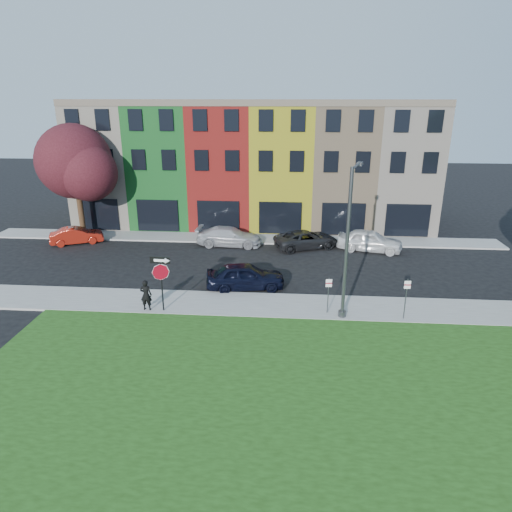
# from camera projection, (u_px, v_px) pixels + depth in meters

# --- Properties ---
(ground) EXTENTS (120.00, 120.00, 0.00)m
(ground) POSITION_uv_depth(u_px,v_px,m) (270.00, 334.00, 21.86)
(ground) COLOR black
(ground) RESTS_ON ground
(sidewalk_near) EXTENTS (40.00, 3.00, 0.12)m
(sidewalk_near) POSITION_uv_depth(u_px,v_px,m) (310.00, 307.00, 24.52)
(sidewalk_near) COLOR gray
(sidewalk_near) RESTS_ON ground
(sidewalk_far) EXTENTS (40.00, 2.40, 0.12)m
(sidewalk_far) POSITION_uv_depth(u_px,v_px,m) (242.00, 238.00, 36.15)
(sidewalk_far) COLOR gray
(sidewalk_far) RESTS_ON ground
(grass_park) EXTENTS (40.00, 16.00, 0.10)m
(grass_park) POSITION_uv_depth(u_px,v_px,m) (495.00, 428.00, 15.63)
(grass_park) COLOR #204012
(grass_park) RESTS_ON ground
(rowhouse_block) EXTENTS (30.00, 10.12, 10.00)m
(rowhouse_block) POSITION_uv_depth(u_px,v_px,m) (254.00, 165.00, 40.28)
(rowhouse_block) COLOR beige
(rowhouse_block) RESTS_ON ground
(stop_sign) EXTENTS (1.05, 0.13, 2.97)m
(stop_sign) POSITION_uv_depth(u_px,v_px,m) (161.00, 273.00, 23.29)
(stop_sign) COLOR black
(stop_sign) RESTS_ON sidewalk_near
(man) EXTENTS (0.63, 0.43, 1.67)m
(man) POSITION_uv_depth(u_px,v_px,m) (146.00, 295.00, 23.81)
(man) COLOR black
(man) RESTS_ON sidewalk_near
(sedan_near) EXTENTS (3.23, 5.12, 1.55)m
(sedan_near) POSITION_uv_depth(u_px,v_px,m) (245.00, 276.00, 26.76)
(sedan_near) COLOR black
(sedan_near) RESTS_ON ground
(parked_car_red) EXTENTS (4.27, 4.88, 1.27)m
(parked_car_red) POSITION_uv_depth(u_px,v_px,m) (77.00, 236.00, 34.91)
(parked_car_red) COLOR maroon
(parked_car_red) RESTS_ON ground
(parked_car_silver) EXTENTS (2.30, 5.02, 1.42)m
(parked_car_silver) POSITION_uv_depth(u_px,v_px,m) (229.00, 236.00, 34.43)
(parked_car_silver) COLOR #A5A5AA
(parked_car_silver) RESTS_ON ground
(parked_car_dark) EXTENTS (5.51, 6.30, 1.33)m
(parked_car_dark) POSITION_uv_depth(u_px,v_px,m) (306.00, 239.00, 33.90)
(parked_car_dark) COLOR black
(parked_car_dark) RESTS_ON ground
(parked_car_white) EXTENTS (3.88, 5.45, 1.58)m
(parked_car_white) POSITION_uv_depth(u_px,v_px,m) (370.00, 240.00, 33.23)
(parked_car_white) COLOR silver
(parked_car_white) RESTS_ON ground
(street_lamp) EXTENTS (1.02, 2.51, 7.61)m
(street_lamp) POSITION_uv_depth(u_px,v_px,m) (348.00, 244.00, 22.25)
(street_lamp) COLOR #484A4E
(street_lamp) RESTS_ON sidewalk_near
(parking_sign_a) EXTENTS (0.32, 0.09, 1.94)m
(parking_sign_a) POSITION_uv_depth(u_px,v_px,m) (328.00, 291.00, 23.34)
(parking_sign_a) COLOR #484A4E
(parking_sign_a) RESTS_ON sidewalk_near
(parking_sign_b) EXTENTS (0.32, 0.09, 2.16)m
(parking_sign_b) POSITION_uv_depth(u_px,v_px,m) (406.00, 294.00, 22.66)
(parking_sign_b) COLOR #484A4E
(parking_sign_b) RESTS_ON sidewalk_near
(tree_purple) EXTENTS (6.82, 5.96, 8.73)m
(tree_purple) POSITION_uv_depth(u_px,v_px,m) (76.00, 163.00, 34.88)
(tree_purple) COLOR black
(tree_purple) RESTS_ON sidewalk_far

